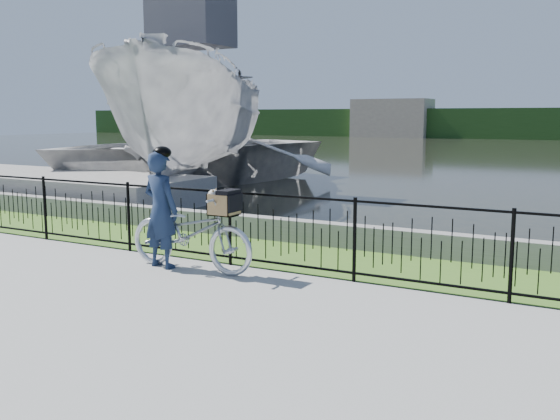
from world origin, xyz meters
The scene contains 11 objects.
ground centered at (0.00, 0.00, 0.00)m, with size 120.00×120.00×0.00m, color gray.
grass_strip centered at (0.00, 2.60, 0.00)m, with size 60.00×2.00×0.01m, color #456F22.
water centered at (0.00, 33.00, 0.00)m, with size 120.00×120.00×0.00m, color black.
quay_wall centered at (0.00, 3.60, 0.20)m, with size 60.00×0.30×0.40m, color gray.
fence centered at (0.00, 1.60, 0.58)m, with size 14.00×0.06×1.15m, color black, non-canonical shape.
far_building_left centered at (-18.00, 58.00, 2.00)m, with size 8.00×4.00×4.00m, color #9F9280.
dock centered at (-10.00, 5.50, 0.35)m, with size 10.00×3.00×0.70m, color gray.
bicycle_rig centered at (-1.32, 1.07, 0.56)m, with size 2.10×0.73×1.23m.
cyclist centered at (-1.81, 0.99, 0.88)m, with size 0.68×0.49×1.79m.
boat_near centered at (-7.33, 9.13, 2.10)m, with size 7.75×11.07×5.81m.
boat_far centered at (-8.80, 10.61, 1.05)m, with size 9.91×11.82×2.10m.
Camera 1 is at (4.12, -6.03, 2.21)m, focal length 40.00 mm.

